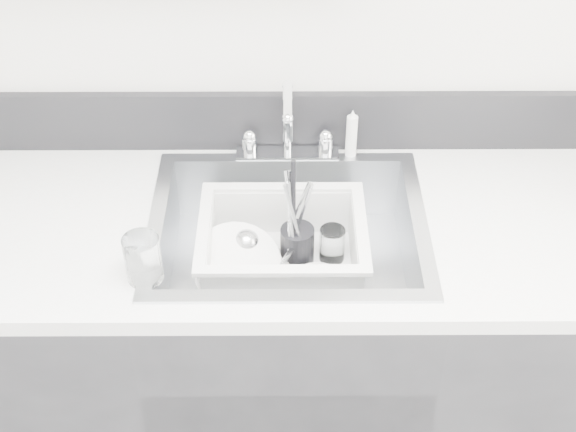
{
  "coord_description": "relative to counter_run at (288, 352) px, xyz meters",
  "views": [
    {
      "loc": [
        -0.01,
        -0.21,
        2.12
      ],
      "look_at": [
        0.0,
        1.14,
        0.98
      ],
      "focal_mm": 50.0,
      "sensor_mm": 36.0,
      "label": 1
    }
  ],
  "objects": [
    {
      "name": "counter_run",
      "position": [
        0.0,
        0.0,
        0.0
      ],
      "size": [
        3.2,
        0.62,
        0.92
      ],
      "color": "black",
      "rests_on": "ground"
    },
    {
      "name": "sink",
      "position": [
        0.0,
        0.0,
        0.37
      ],
      "size": [
        0.64,
        0.52,
        0.2
      ],
      "primitive_type": null,
      "color": "silver",
      "rests_on": "counter_run"
    },
    {
      "name": "wash_tub",
      "position": [
        -0.01,
        0.01,
        0.37
      ],
      "size": [
        0.43,
        0.36,
        0.15
      ],
      "primitive_type": null,
      "rotation": [
        0.0,
        0.0,
        0.11
      ],
      "color": "silver",
      "rests_on": "sink"
    },
    {
      "name": "bowl_small",
      "position": [
        0.07,
        -0.07,
        0.33
      ],
      "size": [
        0.15,
        0.15,
        0.04
      ],
      "primitive_type": "imported",
      "rotation": [
        0.0,
        0.0,
        0.31
      ],
      "color": "white",
      "rests_on": "wash_tub"
    },
    {
      "name": "tumbler_in_tub",
      "position": [
        0.11,
        0.04,
        0.35
      ],
      "size": [
        0.08,
        0.08,
        0.09
      ],
      "primitive_type": "cylinder",
      "rotation": [
        0.0,
        0.0,
        0.39
      ],
      "color": "white",
      "rests_on": "wash_tub"
    },
    {
      "name": "plate_stack",
      "position": [
        -0.11,
        -0.03,
        0.33
      ],
      "size": [
        0.25,
        0.25,
        0.1
      ],
      "rotation": [
        0.0,
        0.0,
        0.16
      ],
      "color": "white",
      "rests_on": "wash_tub"
    },
    {
      "name": "side_sprayer",
      "position": [
        0.16,
        0.25,
        0.53
      ],
      "size": [
        0.03,
        0.03,
        0.14
      ],
      "primitive_type": "cylinder",
      "color": "silver",
      "rests_on": "counter_run"
    },
    {
      "name": "backsplash",
      "position": [
        0.0,
        0.3,
        0.54
      ],
      "size": [
        3.2,
        0.02,
        0.16
      ],
      "primitive_type": "cube",
      "color": "black",
      "rests_on": "counter_run"
    },
    {
      "name": "ladle",
      "position": [
        -0.04,
        0.01,
        0.35
      ],
      "size": [
        0.29,
        0.18,
        0.08
      ],
      "primitive_type": null,
      "rotation": [
        0.0,
        0.0,
        -0.33
      ],
      "color": "silver",
      "rests_on": "wash_tub"
    },
    {
      "name": "tumbler_counter",
      "position": [
        -0.3,
        -0.18,
        0.51
      ],
      "size": [
        0.08,
        0.08,
        0.11
      ],
      "primitive_type": "cylinder",
      "rotation": [
        0.0,
        0.0,
        0.09
      ],
      "color": "white",
      "rests_on": "counter_run"
    },
    {
      "name": "room_shell",
      "position": [
        0.0,
        -0.8,
        1.22
      ],
      "size": [
        3.5,
        3.0,
        2.6
      ],
      "color": "silver",
      "rests_on": "ground"
    },
    {
      "name": "faucet",
      "position": [
        0.0,
        0.25,
        0.52
      ],
      "size": [
        0.26,
        0.18,
        0.23
      ],
      "color": "silver",
      "rests_on": "counter_run"
    },
    {
      "name": "utensil_cup",
      "position": [
        0.02,
        0.03,
        0.37
      ],
      "size": [
        0.08,
        0.08,
        0.28
      ],
      "rotation": [
        0.0,
        0.0,
        -0.23
      ],
      "color": "black",
      "rests_on": "wash_tub"
    }
  ]
}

